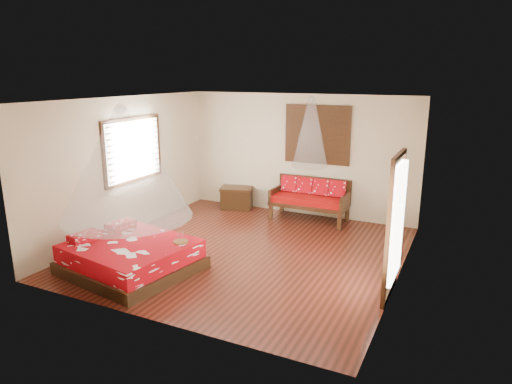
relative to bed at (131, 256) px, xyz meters
The scene contains 10 objects.
room 2.40m from the bed, 49.44° to the left, with size 5.54×5.54×2.84m.
bed is the anchor object (origin of this frame).
daybed 4.37m from the bed, 65.61° to the left, with size 1.72×0.76×0.94m.
storage_chest 4.05m from the bed, 91.84° to the left, with size 0.91×0.77×0.53m.
shutter_panel 4.96m from the bed, 67.33° to the left, with size 1.52×0.06×1.32m.
window_left 2.67m from the bed, 126.75° to the left, with size 0.10×1.74×1.34m.
glazed_door 4.28m from the bed, 13.73° to the left, with size 0.08×1.02×2.16m.
wine_tray 0.91m from the bed, 25.46° to the left, with size 0.25×0.25×0.20m.
mosquito_net_main 1.60m from the bed, ahead, with size 2.10×2.10×1.80m, color silver.
mosquito_net_daybed 4.59m from the bed, 64.90° to the left, with size 0.78×0.78×1.50m, color silver.
Camera 1 is at (3.64, -7.12, 3.23)m, focal length 32.00 mm.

